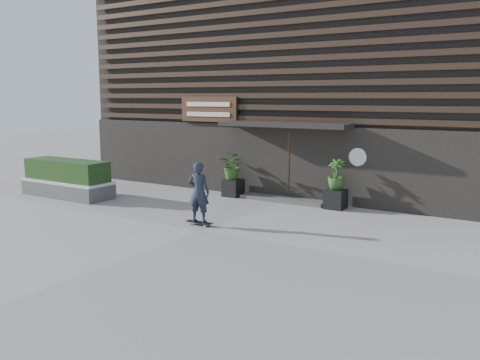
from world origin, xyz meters
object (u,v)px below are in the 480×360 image
Objects in this scene: planter_pot_right at (336,199)px; skateboarder at (199,192)px; raised_bed at (68,189)px; planter_pot_left at (233,188)px.

skateboarder reaches higher than planter_pot_right.
raised_bed is (-8.69, -3.10, -0.05)m from planter_pot_right.
skateboarder is at bearing -69.52° from planter_pot_left.
skateboarder is (6.37, -0.86, 0.66)m from raised_bed.
raised_bed is at bearing 172.28° from skateboarder.
planter_pot_left is 0.17× the size of raised_bed.
raised_bed is (-4.89, -3.10, -0.05)m from planter_pot_left.
planter_pot_right is at bearing 59.65° from skateboarder.
skateboarder is at bearing -120.35° from planter_pot_right.
planter_pot_left is 0.35× the size of skateboarder.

